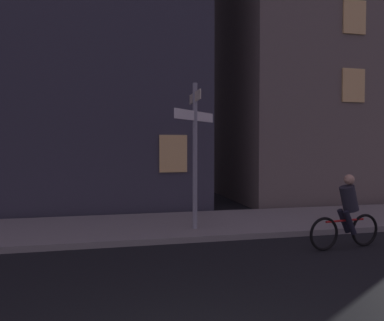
{
  "coord_description": "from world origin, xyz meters",
  "views": [
    {
      "loc": [
        -0.69,
        -2.37,
        2.19
      ],
      "look_at": [
        1.3,
        6.57,
        1.87
      ],
      "focal_mm": 34.17,
      "sensor_mm": 36.0,
      "label": 1
    }
  ],
  "objects": [
    {
      "name": "sidewalk_kerb",
      "position": [
        0.0,
        7.37,
        0.07
      ],
      "size": [
        40.0,
        3.26,
        0.14
      ],
      "primitive_type": "cube",
      "color": "gray",
      "rests_on": "ground_plane"
    },
    {
      "name": "signpost",
      "position": [
        1.39,
        6.61,
        2.32
      ],
      "size": [
        1.28,
        1.28,
        3.67
      ],
      "color": "gray",
      "rests_on": "sidewalk_kerb"
    },
    {
      "name": "cyclist",
      "position": [
        4.31,
        4.59,
        0.75
      ],
      "size": [
        1.81,
        0.37,
        1.61
      ],
      "color": "black",
      "rests_on": "ground_plane"
    },
    {
      "name": "building_right_block",
      "position": [
        9.04,
        13.98,
        8.79
      ],
      "size": [
        9.58,
        9.46,
        17.58
      ],
      "color": "#6B6056",
      "rests_on": "ground_plane"
    }
  ]
}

